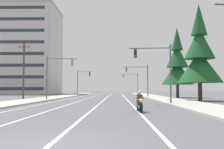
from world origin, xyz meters
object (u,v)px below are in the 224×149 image
Objects in this scene: traffic_signal_mid_left at (82,79)px; traffic_signal_far_right at (133,80)px; utility_pole_left_near at (24,67)px; conifer_tree_right_verge_far at (177,65)px; traffic_signal_mid_right at (140,76)px; apartment_building_far_left_block at (20,51)px; traffic_signal_near_right at (159,65)px; motorcycle_with_rider at (140,103)px; conifer_tree_right_verge_near at (199,56)px; traffic_signal_near_left at (55,71)px.

traffic_signal_mid_left is 1.00× the size of traffic_signal_far_right.
conifer_tree_right_verge_far is (25.61, 8.31, 1.02)m from utility_pole_left_near.
apartment_building_far_left_block is (-35.86, 34.38, 9.67)m from traffic_signal_mid_right.
traffic_signal_near_right and traffic_signal_mid_left have the same top height.
traffic_signal_mid_right is at bearing -43.80° from apartment_building_far_left_block.
motorcycle_with_rider is at bearing -55.57° from utility_pole_left_near.
conifer_tree_right_verge_near is at bearing 61.85° from motorcycle_with_rider.
traffic_signal_mid_left is at bearing 122.34° from conifer_tree_right_verge_near.
apartment_building_far_left_block reaches higher than conifer_tree_right_verge_far.
motorcycle_with_rider is 33.57m from conifer_tree_right_verge_far.
traffic_signal_far_right is (13.21, 40.98, 0.04)m from traffic_signal_near_left.
conifer_tree_right_verge_far is (19.75, 12.35, 1.90)m from traffic_signal_near_left.
utility_pole_left_near is 0.71× the size of conifer_tree_right_verge_far.
apartment_building_far_left_block is (-35.68, 58.76, 9.71)m from traffic_signal_near_right.
motorcycle_with_rider is 0.35× the size of traffic_signal_far_right.
traffic_signal_near_left is 0.48× the size of conifer_tree_right_verge_near.
traffic_signal_mid_left is at bearing -138.82° from traffic_signal_far_right.
traffic_signal_far_right is 0.48× the size of conifer_tree_right_verge_near.
traffic_signal_near_right is at bearing -36.11° from utility_pole_left_near.
utility_pole_left_near is 26.14m from conifer_tree_right_verge_near.
traffic_signal_near_right is 23.34m from utility_pole_left_near.
traffic_signal_near_right is 1.00× the size of traffic_signal_mid_left.
traffic_signal_mid_right is 26.31m from traffic_signal_far_right.
utility_pole_left_near is 0.33× the size of apartment_building_far_left_block.
traffic_signal_far_right is at bearing -12.67° from apartment_building_far_left_block.
conifer_tree_right_verge_near reaches higher than motorcycle_with_rider.
apartment_building_far_left_block reaches higher than motorcycle_with_rider.
traffic_signal_mid_left is at bearing 132.16° from traffic_signal_mid_right.
conifer_tree_right_verge_far is (19.86, -16.97, 1.94)m from traffic_signal_mid_left.
traffic_signal_near_left is 19.70m from traffic_signal_mid_right.
traffic_signal_near_left is at bearing -131.87° from traffic_signal_mid_right.
conifer_tree_right_verge_far is (6.54, -28.63, 1.85)m from traffic_signal_far_right.
conifer_tree_right_verge_far is at bearing -40.51° from traffic_signal_mid_left.
apartment_building_far_left_block is at bearing 138.86° from traffic_signal_mid_left.
conifer_tree_right_verge_far reaches higher than motorcycle_with_rider.
conifer_tree_right_verge_near is (25.46, -5.85, 1.02)m from utility_pole_left_near.
conifer_tree_right_verge_near reaches higher than traffic_signal_near_left.
utility_pole_left_near reaches higher than traffic_signal_far_right.
traffic_signal_near_left is 19.77m from conifer_tree_right_verge_near.
traffic_signal_near_left is 0.67× the size of utility_pole_left_near.
conifer_tree_right_verge_far reaches higher than traffic_signal_mid_right.
conifer_tree_right_verge_far reaches higher than traffic_signal_mid_left.
traffic_signal_far_right is 38.06m from apartment_building_far_left_block.
utility_pole_left_near is (-16.05, 23.42, 4.35)m from motorcycle_with_rider.
apartment_building_far_left_block is (-22.59, 19.73, 9.75)m from traffic_signal_mid_left.
traffic_signal_far_right is 0.23× the size of apartment_building_far_left_block.
utility_pole_left_near is (-19.02, -10.63, 0.84)m from traffic_signal_mid_right.
traffic_signal_near_left is at bearing -34.56° from utility_pole_left_near.
utility_pole_left_near is (-19.07, -36.94, 0.84)m from traffic_signal_far_right.
conifer_tree_right_verge_near is at bearing 50.05° from traffic_signal_near_right.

